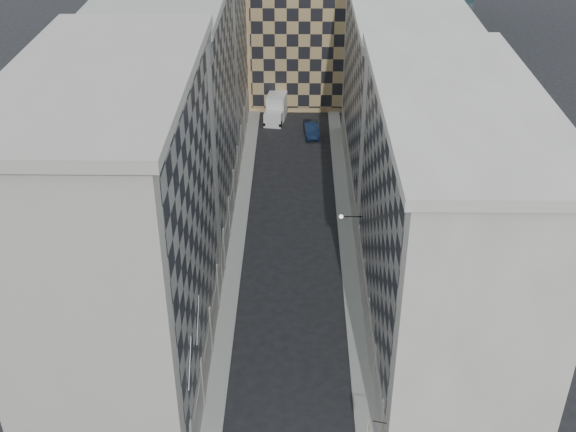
{
  "coord_description": "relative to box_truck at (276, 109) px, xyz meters",
  "views": [
    {
      "loc": [
        0.4,
        -28.19,
        37.75
      ],
      "look_at": [
        -0.16,
        13.79,
        12.39
      ],
      "focal_mm": 45.0,
      "sensor_mm": 36.0,
      "label": 1
    }
  ],
  "objects": [
    {
      "name": "shop_sign",
      "position": [
        7.27,
        -55.83,
        2.47
      ],
      "size": [
        1.26,
        0.78,
        0.87
      ],
      "rotation": [
        0.0,
        0.0,
        -0.22
      ],
      "color": "black",
      "rests_on": "ground"
    },
    {
      "name": "sidewalk_east",
      "position": [
        7.57,
        -28.83,
        -1.29
      ],
      "size": [
        1.5,
        100.0,
        0.15
      ],
      "primitive_type": "cube",
      "color": "gray",
      "rests_on": "ground"
    },
    {
      "name": "sidewalk_west",
      "position": [
        -2.93,
        -28.83,
        -1.29
      ],
      "size": [
        1.5,
        100.0,
        0.15
      ],
      "primitive_type": "cube",
      "color": "gray",
      "rests_on": "ground"
    },
    {
      "name": "bracket_lamp",
      "position": [
        6.69,
        -34.83,
        4.84
      ],
      "size": [
        1.98,
        0.36,
        0.36
      ],
      "color": "black",
      "rests_on": "ground"
    },
    {
      "name": "bldg_left_c",
      "position": [
        -8.56,
        -3.83,
        9.46
      ],
      "size": [
        10.8,
        22.8,
        21.7
      ],
      "color": "#9C988D",
      "rests_on": "ground"
    },
    {
      "name": "dark_car",
      "position": [
        4.5,
        -5.03,
        -0.57
      ],
      "size": [
        2.01,
        4.91,
        1.58
      ],
      "primitive_type": "imported",
      "rotation": [
        0.0,
        0.0,
        0.07
      ],
      "color": "#0E1B35",
      "rests_on": "ground"
    },
    {
      "name": "tan_block",
      "position": [
        4.32,
        9.07,
        8.07
      ],
      "size": [
        16.8,
        14.8,
        18.8
      ],
      "color": "tan",
      "rests_on": "ground"
    },
    {
      "name": "box_truck",
      "position": [
        0.0,
        0.0,
        0.0
      ],
      "size": [
        3.08,
        5.97,
        3.13
      ],
      "rotation": [
        0.0,
        0.0,
        -0.14
      ],
      "color": "silver",
      "rests_on": "ground"
    },
    {
      "name": "bldg_left_b",
      "position": [
        -8.56,
        -25.83,
        9.96
      ],
      "size": [
        10.8,
        22.8,
        22.7
      ],
      "color": "gray",
      "rests_on": "ground"
    },
    {
      "name": "bldg_left_a",
      "position": [
        -8.57,
        -47.83,
        10.46
      ],
      "size": [
        10.8,
        22.8,
        23.7
      ],
      "color": "#9C988D",
      "rests_on": "ground"
    },
    {
      "name": "bldg_right_a",
      "position": [
        13.19,
        -43.83,
        8.96
      ],
      "size": [
        10.8,
        26.8,
        20.7
      ],
      "color": "#A6A198",
      "rests_on": "ground"
    },
    {
      "name": "flagpoles_left",
      "position": [
        -3.58,
        -52.83,
        6.64
      ],
      "size": [
        0.1,
        6.33,
        2.33
      ],
      "color": "gray",
      "rests_on": "ground"
    },
    {
      "name": "bldg_right_b",
      "position": [
        13.21,
        -16.83,
        8.48
      ],
      "size": [
        10.8,
        28.8,
        19.7
      ],
      "color": "#A6A198",
      "rests_on": "ground"
    }
  ]
}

